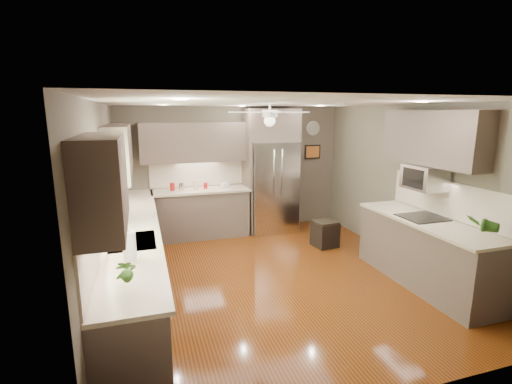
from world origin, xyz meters
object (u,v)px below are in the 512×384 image
canister_c (195,184)px  bowl (225,187)px  microwave (425,177)px  canister_d (206,186)px  potted_plant_left (125,271)px  refrigerator (271,173)px  soap_bottle (120,226)px  paper_towel (129,247)px  stool (325,234)px  canister_a (172,187)px  canister_b (181,187)px  potted_plant_right (482,224)px

canister_c → bowl: canister_c is taller
bowl → microwave: 3.59m
canister_c → canister_d: (0.19, -0.02, -0.03)m
potted_plant_left → refrigerator: (2.66, 3.89, 0.09)m
canister_d → soap_bottle: 2.83m
canister_d → soap_bottle: soap_bottle is taller
paper_towel → soap_bottle: bearing=98.0°
stool → potted_plant_left: bearing=-140.5°
soap_bottle → potted_plant_left: 1.52m
canister_a → paper_towel: 3.36m
canister_c → stool: (2.12, -1.27, -0.79)m
potted_plant_left → soap_bottle: bearing=94.0°
stool → paper_towel: paper_towel is taller
canister_b → potted_plant_left: 4.04m
canister_c → microwave: microwave is taller
canister_b → refrigerator: size_ratio=0.06×
canister_c → stool: canister_c is taller
potted_plant_left → potted_plant_right: (3.88, 0.10, 0.02)m
refrigerator → canister_c: bearing=177.0°
refrigerator → microwave: refrigerator is taller
soap_bottle → stool: soap_bottle is taller
soap_bottle → microwave: size_ratio=0.38×
soap_bottle → potted_plant_right: 4.22m
canister_b → stool: (2.39, -1.24, -0.77)m
canister_d → soap_bottle: size_ratio=0.55×
canister_d → potted_plant_left: (-1.34, -3.95, 0.10)m
canister_a → microwave: size_ratio=0.26×
soap_bottle → bowl: soap_bottle is taller
soap_bottle → paper_towel: bearing=-82.0°
microwave → potted_plant_right: bearing=-95.9°
canister_a → stool: canister_a is taller
canister_a → canister_c: size_ratio=0.89×
canister_d → stool: (1.93, -1.25, -0.76)m
soap_bottle → stool: size_ratio=0.44×
potted_plant_left → stool: potted_plant_left is taller
canister_c → potted_plant_left: size_ratio=0.49×
potted_plant_right → refrigerator: 3.98m
bowl → paper_towel: (-1.70, -3.26, 0.12)m
canister_c → potted_plant_right: bearing=-54.8°
stool → soap_bottle: bearing=-160.7°
potted_plant_right → refrigerator: refrigerator is taller
potted_plant_left → canister_b: bearing=77.4°
canister_d → stool: canister_d is taller
soap_bottle → paper_towel: paper_towel is taller
potted_plant_right → bowl: bearing=119.6°
microwave → canister_b: bearing=138.4°
refrigerator → stool: refrigerator is taller
canister_c → canister_d: canister_c is taller
canister_d → bowl: (0.38, -0.04, -0.04)m
refrigerator → microwave: (1.33, -2.71, 0.29)m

